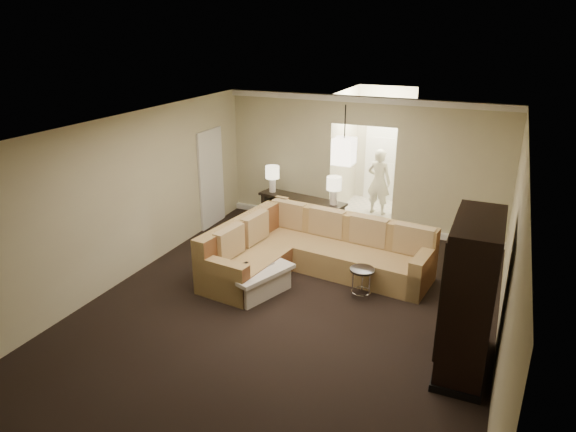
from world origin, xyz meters
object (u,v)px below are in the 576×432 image
at_px(sectional_sofa, 310,252).
at_px(coffee_table, 249,276).
at_px(armoire, 469,299).
at_px(console_table, 302,211).
at_px(person, 379,178).
at_px(drink_table, 362,277).

distance_m(sectional_sofa, coffee_table, 1.21).
bearing_deg(armoire, sectional_sofa, 148.48).
bearing_deg(console_table, coffee_table, -76.98).
distance_m(console_table, person, 2.15).
bearing_deg(armoire, console_table, 136.52).
height_order(coffee_table, person, person).
xyz_separation_m(drink_table, person, (-0.75, 3.95, 0.49)).
height_order(coffee_table, drink_table, drink_table).
xyz_separation_m(coffee_table, console_table, (-0.16, 2.72, 0.22)).
bearing_deg(drink_table, armoire, -35.97).
xyz_separation_m(console_table, person, (1.20, 1.73, 0.40)).
distance_m(sectional_sofa, person, 3.52).
bearing_deg(person, armoire, 124.25).
bearing_deg(drink_table, person, 100.68).
bearing_deg(console_table, armoire, -33.77).
relative_size(coffee_table, armoire, 0.70).
bearing_deg(sectional_sofa, person, 91.28).
xyz_separation_m(coffee_table, armoire, (3.46, -0.72, 0.74)).
bearing_deg(coffee_table, armoire, -11.70).
distance_m(drink_table, person, 4.05).
relative_size(sectional_sofa, console_table, 1.79).
height_order(sectional_sofa, person, person).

